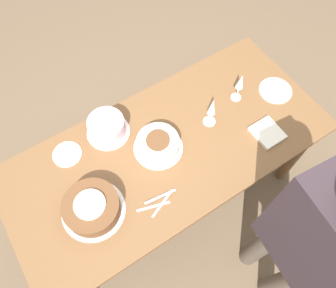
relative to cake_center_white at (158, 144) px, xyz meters
name	(u,v)px	position (x,y,z in m)	size (l,w,h in m)	color
ground_plane	(168,195)	(0.04, -0.03, -0.82)	(12.00, 12.00, 0.00)	brown
dining_table	(168,157)	(0.04, -0.03, -0.15)	(1.78, 0.81, 0.78)	brown
cake_center_white	(158,144)	(0.00, 0.00, 0.00)	(0.27, 0.27, 0.09)	white
cake_front_chocolate	(92,208)	(-0.45, -0.12, 0.01)	(0.31, 0.31, 0.11)	white
cake_back_decorated	(107,127)	(-0.18, 0.23, 0.01)	(0.24, 0.24, 0.11)	white
wine_glass_near	(240,83)	(0.56, 0.03, 0.09)	(0.06, 0.06, 0.20)	silver
wine_glass_far	(212,108)	(0.33, -0.02, 0.09)	(0.07, 0.07, 0.21)	silver
dessert_plate_left	(67,154)	(-0.43, 0.23, -0.04)	(0.16, 0.16, 0.01)	white
dessert_plate_right	(275,90)	(0.79, -0.06, -0.04)	(0.20, 0.20, 0.01)	white
fork_pile	(159,202)	(-0.16, -0.26, -0.04)	(0.22, 0.09, 0.01)	silver
napkin_stack	(267,133)	(0.55, -0.25, -0.03)	(0.15, 0.16, 0.02)	silver
person_cutting	(308,245)	(0.25, -0.81, 0.11)	(0.26, 0.42, 1.55)	#4C4238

